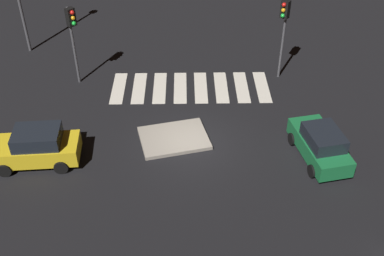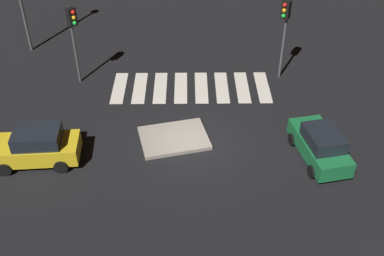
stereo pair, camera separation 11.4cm
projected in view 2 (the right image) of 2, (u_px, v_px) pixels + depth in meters
The scene contains 7 objects.
ground_plane at pixel (192, 145), 22.36m from camera, with size 80.00×80.00×0.00m, color black.
traffic_island at pixel (174, 138), 22.62m from camera, with size 3.65×3.06×0.18m.
car_yellow at pixel (35, 146), 20.92m from camera, with size 4.07×2.08×1.73m.
car_green at pixel (320, 145), 21.10m from camera, with size 2.32×3.95×1.63m.
traffic_light_south at pixel (285, 21), 25.11m from camera, with size 0.54×0.53×4.67m.
traffic_light_east at pixel (73, 27), 24.79m from camera, with size 0.53×0.54×4.48m.
crosswalk_near at pixel (191, 87), 26.38m from camera, with size 8.75×3.20×0.02m.
Camera 2 is at (0.17, 17.32, 14.17)m, focal length 44.06 mm.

